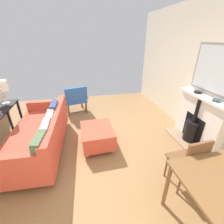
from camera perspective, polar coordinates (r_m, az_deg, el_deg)
ground_plane at (r=3.34m, az=-10.36°, el=-11.80°), size 5.05×5.81×0.01m
wall_left at (r=3.70m, az=31.30°, el=12.48°), size 0.12×5.81×2.77m
fireplace at (r=3.62m, az=29.46°, el=-3.28°), size 0.51×1.20×1.02m
mirror_over_mantel at (r=3.36m, az=34.77°, el=13.00°), size 0.04×1.04×0.87m
mantel_bowl_near at (r=3.54m, az=29.58°, el=6.60°), size 0.14×0.14×0.04m
mantel_bowl_far at (r=3.24m, az=34.63°, el=3.71°), size 0.13×0.13×0.04m
sofa at (r=3.25m, az=-25.22°, el=-7.55°), size 1.01×2.05×0.85m
ottoman at (r=3.12m, az=-5.59°, el=-8.69°), size 0.64×0.77×0.42m
armchair_accent at (r=4.49m, az=-13.64°, el=5.12°), size 0.79×0.72×0.83m
table_lamp_near_end at (r=3.82m, az=-36.47°, el=7.73°), size 0.26×0.26×0.49m
dining_table at (r=2.12m, az=36.69°, el=-21.35°), size 0.96×0.73×0.75m
dining_chair_near_fireplace at (r=2.43m, az=27.46°, el=-15.92°), size 0.43×0.43×0.88m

